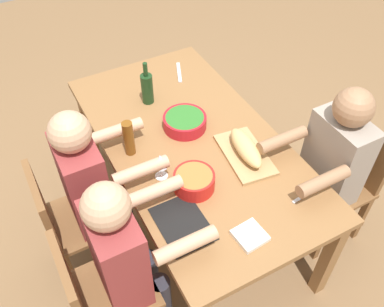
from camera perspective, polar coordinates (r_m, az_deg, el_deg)
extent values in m
plane|color=brown|center=(3.02, 0.00, -8.37)|extent=(8.00, 8.00, 0.00)
cube|color=olive|center=(2.47, 0.00, 1.47)|extent=(1.81, 0.96, 0.04)
cube|color=olive|center=(3.21, -13.88, 3.53)|extent=(0.07, 0.07, 0.70)
cube|color=olive|center=(3.42, -0.50, 8.09)|extent=(0.07, 0.07, 0.70)
cube|color=olive|center=(2.54, 18.12, -13.36)|extent=(0.07, 0.07, 0.70)
cube|color=brown|center=(2.27, -10.63, -17.74)|extent=(0.40, 0.40, 0.03)
cube|color=brown|center=(2.08, -16.29, -16.88)|extent=(0.38, 0.04, 0.40)
cube|color=brown|center=(2.56, -7.66, -15.48)|extent=(0.04, 0.04, 0.42)
cube|color=brown|center=(2.55, -15.07, -18.27)|extent=(0.04, 0.04, 0.42)
cylinder|color=#2D2D38|center=(2.52, -5.78, -16.51)|extent=(0.11, 0.11, 0.45)
cylinder|color=#2D2D38|center=(2.45, -4.16, -19.48)|extent=(0.11, 0.11, 0.45)
cube|color=maroon|center=(2.03, -10.11, -13.44)|extent=(0.34, 0.20, 0.55)
cylinder|color=tan|center=(2.06, -5.26, -5.22)|extent=(0.07, 0.30, 0.07)
cylinder|color=tan|center=(1.88, -0.87, -12.36)|extent=(0.07, 0.30, 0.07)
sphere|color=tan|center=(1.72, -11.67, -7.11)|extent=(0.21, 0.21, 0.21)
cube|color=brown|center=(2.54, -14.61, -8.53)|extent=(0.40, 0.40, 0.03)
cube|color=brown|center=(2.38, -19.69, -7.02)|extent=(0.38, 0.04, 0.40)
cube|color=brown|center=(2.84, -11.59, -7.48)|extent=(0.04, 0.04, 0.42)
cube|color=brown|center=(2.64, -9.02, -12.76)|extent=(0.04, 0.04, 0.42)
cube|color=brown|center=(2.82, -18.11, -9.88)|extent=(0.04, 0.04, 0.42)
cube|color=brown|center=(2.63, -16.13, -15.42)|extent=(0.04, 0.04, 0.42)
cylinder|color=#2D2D38|center=(2.78, -10.02, -8.29)|extent=(0.11, 0.11, 0.45)
cylinder|color=#2D2D38|center=(2.69, -8.77, -10.76)|extent=(0.11, 0.11, 0.45)
cube|color=maroon|center=(2.33, -14.51, -3.85)|extent=(0.34, 0.20, 0.55)
cylinder|color=tan|center=(2.39, -10.21, 3.04)|extent=(0.07, 0.30, 0.07)
cylinder|color=tan|center=(2.16, -7.00, -2.33)|extent=(0.07, 0.30, 0.07)
sphere|color=tan|center=(2.07, -16.35, 2.81)|extent=(0.21, 0.21, 0.21)
cube|color=brown|center=(2.75, 18.49, -4.27)|extent=(0.40, 0.40, 0.03)
cube|color=brown|center=(2.71, 22.33, 0.10)|extent=(0.38, 0.04, 0.40)
cube|color=brown|center=(2.77, 17.10, -10.96)|extent=(0.04, 0.04, 0.42)
cube|color=brown|center=(2.90, 12.82, -6.18)|extent=(0.04, 0.04, 0.42)
cube|color=brown|center=(2.96, 22.07, -8.01)|extent=(0.04, 0.04, 0.42)
cube|color=brown|center=(3.08, 17.82, -3.67)|extent=(0.04, 0.04, 0.42)
cylinder|color=#2D2D38|center=(2.77, 15.17, -9.95)|extent=(0.11, 0.11, 0.45)
cylinder|color=#2D2D38|center=(2.83, 13.15, -7.66)|extent=(0.11, 0.11, 0.45)
cube|color=gray|center=(2.51, 18.98, -0.56)|extent=(0.34, 0.20, 0.55)
cylinder|color=#9E7251|center=(2.20, 17.47, -3.63)|extent=(0.07, 0.30, 0.07)
cylinder|color=#9E7251|center=(2.36, 12.21, 1.84)|extent=(0.07, 0.30, 0.07)
sphere|color=#9E7251|center=(2.27, 21.16, 5.88)|extent=(0.21, 0.21, 0.21)
cylinder|color=#B21923|center=(2.51, -1.00, 4.32)|extent=(0.26, 0.26, 0.08)
cylinder|color=#2D7028|center=(2.50, -1.00, 4.76)|extent=(0.23, 0.23, 0.03)
cylinder|color=red|center=(2.17, 0.28, -3.82)|extent=(0.22, 0.22, 0.10)
cylinder|color=orange|center=(2.15, 0.28, -3.28)|extent=(0.19, 0.19, 0.03)
cube|color=tan|center=(2.38, 7.23, -0.15)|extent=(0.42, 0.27, 0.02)
ellipsoid|color=tan|center=(2.34, 7.35, 0.79)|extent=(0.33, 0.15, 0.09)
cylinder|color=#193819|center=(2.68, -6.13, 8.75)|extent=(0.08, 0.08, 0.20)
cylinder|color=#193819|center=(2.60, -6.38, 11.30)|extent=(0.03, 0.03, 0.09)
cylinder|color=brown|center=(2.33, -8.62, 2.06)|extent=(0.06, 0.06, 0.22)
cylinder|color=silver|center=(2.26, -4.18, -3.08)|extent=(0.07, 0.07, 0.01)
cylinder|color=silver|center=(2.23, -4.24, -2.39)|extent=(0.01, 0.01, 0.07)
cone|color=silver|center=(2.18, -4.35, -0.99)|extent=(0.08, 0.08, 0.08)
cube|color=black|center=(2.07, -1.30, -9.56)|extent=(0.32, 0.23, 0.01)
cube|color=silver|center=(2.25, 15.09, -5.48)|extent=(0.04, 0.17, 0.01)
cube|color=silver|center=(2.98, -1.77, 11.01)|extent=(0.22, 0.11, 0.01)
cube|color=white|center=(2.04, 7.90, -11.01)|extent=(0.15, 0.15, 0.02)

